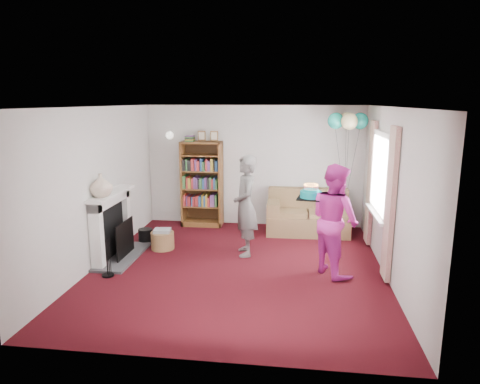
# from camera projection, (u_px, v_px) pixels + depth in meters

# --- Properties ---
(ground) EXTENTS (5.00, 5.00, 0.00)m
(ground) POSITION_uv_depth(u_px,v_px,m) (238.00, 268.00, 6.76)
(ground) COLOR black
(ground) RESTS_ON ground
(wall_back) EXTENTS (4.50, 0.02, 2.50)m
(wall_back) POSITION_uv_depth(u_px,v_px,m) (254.00, 166.00, 8.93)
(wall_back) COLOR silver
(wall_back) RESTS_ON ground
(wall_left) EXTENTS (0.02, 5.00, 2.50)m
(wall_left) POSITION_uv_depth(u_px,v_px,m) (97.00, 187.00, 6.78)
(wall_left) COLOR silver
(wall_left) RESTS_ON ground
(wall_right) EXTENTS (0.02, 5.00, 2.50)m
(wall_right) POSITION_uv_depth(u_px,v_px,m) (392.00, 195.00, 6.21)
(wall_right) COLOR silver
(wall_right) RESTS_ON ground
(ceiling) EXTENTS (4.50, 5.00, 0.01)m
(ceiling) POSITION_uv_depth(u_px,v_px,m) (238.00, 106.00, 6.24)
(ceiling) COLOR white
(ceiling) RESTS_ON wall_back
(fireplace) EXTENTS (0.55, 1.80, 1.12)m
(fireplace) POSITION_uv_depth(u_px,v_px,m) (115.00, 228.00, 7.10)
(fireplace) COLOR #3F3F42
(fireplace) RESTS_ON ground
(window_bay) EXTENTS (0.14, 2.02, 2.20)m
(window_bay) POSITION_uv_depth(u_px,v_px,m) (380.00, 189.00, 6.81)
(window_bay) COLOR white
(window_bay) RESTS_ON ground
(wall_sconce) EXTENTS (0.16, 0.23, 0.16)m
(wall_sconce) POSITION_uv_depth(u_px,v_px,m) (170.00, 135.00, 8.88)
(wall_sconce) COLOR gold
(wall_sconce) RESTS_ON ground
(bookcase) EXTENTS (0.84, 0.42, 1.98)m
(bookcase) POSITION_uv_depth(u_px,v_px,m) (202.00, 184.00, 8.94)
(bookcase) COLOR #472B14
(bookcase) RESTS_ON ground
(sofa) EXTENTS (1.60, 0.85, 0.85)m
(sofa) POSITION_uv_depth(u_px,v_px,m) (308.00, 216.00, 8.55)
(sofa) COLOR olive
(sofa) RESTS_ON ground
(wicker_basket) EXTENTS (0.41, 0.41, 0.37)m
(wicker_basket) POSITION_uv_depth(u_px,v_px,m) (163.00, 240.00, 7.59)
(wicker_basket) COLOR #A07B4B
(wicker_basket) RESTS_ON ground
(person_striped) EXTENTS (0.55, 0.70, 1.71)m
(person_striped) POSITION_uv_depth(u_px,v_px,m) (245.00, 206.00, 7.19)
(person_striped) COLOR black
(person_striped) RESTS_ON ground
(person_magenta) EXTENTS (0.98, 1.04, 1.69)m
(person_magenta) POSITION_uv_depth(u_px,v_px,m) (335.00, 220.00, 6.39)
(person_magenta) COLOR #C72796
(person_magenta) RESTS_ON ground
(birthday_cake) EXTENTS (0.39, 0.39, 0.22)m
(birthday_cake) POSITION_uv_depth(u_px,v_px,m) (311.00, 194.00, 6.49)
(birthday_cake) COLOR black
(birthday_cake) RESTS_ON ground
(balloons) EXTENTS (0.74, 0.74, 1.72)m
(balloons) POSITION_uv_depth(u_px,v_px,m) (348.00, 121.00, 7.91)
(balloons) COLOR #3F3F3F
(balloons) RESTS_ON ground
(mantel_vase) EXTENTS (0.39, 0.39, 0.36)m
(mantel_vase) POSITION_uv_depth(u_px,v_px,m) (101.00, 185.00, 6.61)
(mantel_vase) COLOR beige
(mantel_vase) RESTS_ON fireplace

